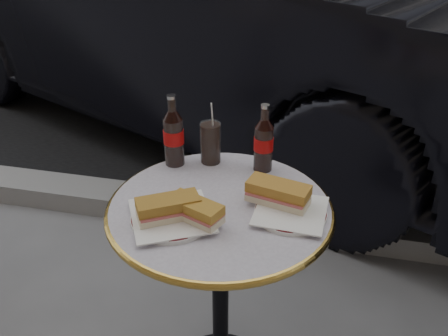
% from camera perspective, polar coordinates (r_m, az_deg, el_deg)
% --- Properties ---
extents(asphalt_road, '(40.00, 8.00, 0.00)m').
position_cam_1_polar(asphalt_road, '(6.28, 10.46, 15.75)').
color(asphalt_road, black).
rests_on(asphalt_road, ground).
extents(curb, '(40.00, 0.20, 0.12)m').
position_cam_1_polar(curb, '(2.48, 4.39, -5.85)').
color(curb, gray).
rests_on(curb, ground).
extents(bistro_table, '(0.62, 0.62, 0.73)m').
position_cam_1_polar(bistro_table, '(1.59, -0.41, -15.17)').
color(bistro_table, '#BAB2C4').
rests_on(bistro_table, ground).
extents(plate_left, '(0.27, 0.27, 0.01)m').
position_cam_1_polar(plate_left, '(1.31, -6.00, -5.72)').
color(plate_left, white).
rests_on(plate_left, bistro_table).
extents(plate_right, '(0.23, 0.23, 0.01)m').
position_cam_1_polar(plate_right, '(1.33, 7.60, -5.12)').
color(plate_right, white).
rests_on(plate_right, bistro_table).
extents(sandwich_left_a, '(0.17, 0.15, 0.06)m').
position_cam_1_polar(sandwich_left_a, '(1.28, -6.37, -4.68)').
color(sandwich_left_a, '#A17029').
rests_on(sandwich_left_a, plate_left).
extents(sandwich_left_b, '(0.16, 0.12, 0.05)m').
position_cam_1_polar(sandwich_left_b, '(1.27, -3.31, -4.95)').
color(sandwich_left_b, '#AD7A2B').
rests_on(sandwich_left_b, plate_left).
extents(sandwich_right, '(0.18, 0.11, 0.06)m').
position_cam_1_polar(sandwich_right, '(1.34, 6.20, -3.00)').
color(sandwich_right, '#AF772C').
rests_on(sandwich_right, plate_right).
extents(cola_bottle_left, '(0.08, 0.08, 0.23)m').
position_cam_1_polar(cola_bottle_left, '(1.51, -5.82, 4.30)').
color(cola_bottle_left, black).
rests_on(cola_bottle_left, bistro_table).
extents(cola_bottle_right, '(0.06, 0.06, 0.21)m').
position_cam_1_polar(cola_bottle_right, '(1.48, 4.57, 3.45)').
color(cola_bottle_right, black).
rests_on(cola_bottle_right, bistro_table).
extents(cola_glass, '(0.08, 0.08, 0.13)m').
position_cam_1_polar(cola_glass, '(1.54, -1.56, 2.90)').
color(cola_glass, black).
rests_on(cola_glass, bistro_table).
extents(parked_car, '(3.55, 5.15, 1.61)m').
position_cam_1_polar(parked_car, '(3.43, -2.20, 18.29)').
color(parked_car, black).
rests_on(parked_car, ground).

